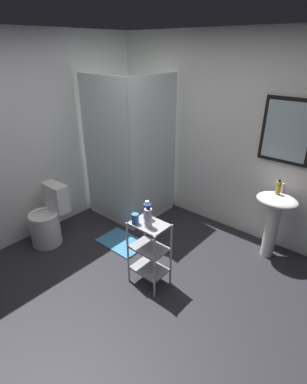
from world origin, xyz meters
The scene contains 13 objects.
ground_plane centered at (0.00, 0.00, -0.01)m, with size 4.20×4.20×0.02m, color #27262B.
wall_back centered at (0.01, 1.85, 1.25)m, with size 4.20×0.14×2.50m.
wall_left centered at (-1.85, 0.00, 1.25)m, with size 0.10×4.20×2.50m, color white.
shower_stall centered at (-1.18, 1.18, 0.46)m, with size 0.92×0.92×2.00m.
pedestal_sink centered at (0.77, 1.52, 0.58)m, with size 0.46×0.37×0.81m.
sink_faucet centered at (0.77, 1.64, 0.86)m, with size 0.03×0.03×0.10m, color silver.
toilet centered at (-1.48, -0.04, 0.31)m, with size 0.37×0.49×0.76m.
storage_cart centered at (0.00, 0.23, 0.44)m, with size 0.38×0.28×0.74m.
hand_soap_bottle centered at (0.75, 1.55, 0.89)m, with size 0.05×0.05×0.17m.
lotion_bottle_white centered at (0.03, 0.18, 0.84)m, with size 0.07×0.07×0.23m.
shampoo_bottle_blue centered at (-0.08, 0.29, 0.83)m, with size 0.07×0.07×0.20m.
rinse_cup centered at (-0.11, 0.14, 0.79)m, with size 0.07×0.07×0.11m, color #3870B2.
bath_mat centered at (-0.75, 0.53, 0.01)m, with size 0.60×0.40×0.02m, color teal.
Camera 1 is at (1.65, -1.63, 2.30)m, focal length 28.03 mm.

